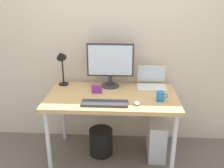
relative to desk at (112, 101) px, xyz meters
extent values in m
plane|color=#665B51|center=(0.00, 0.00, -0.67)|extent=(6.00, 6.00, 0.00)
cube|color=beige|center=(0.00, 0.44, 0.63)|extent=(4.40, 0.04, 2.60)
cube|color=tan|center=(0.00, 0.00, 0.04)|extent=(1.33, 0.76, 0.04)
cylinder|color=silver|center=(-0.61, -0.32, -0.32)|extent=(0.04, 0.04, 0.70)
cylinder|color=silver|center=(0.61, -0.32, -0.32)|extent=(0.04, 0.04, 0.70)
cylinder|color=silver|center=(-0.61, 0.32, -0.32)|extent=(0.04, 0.04, 0.70)
cylinder|color=silver|center=(0.61, 0.32, -0.32)|extent=(0.04, 0.04, 0.70)
cylinder|color=#333338|center=(-0.03, 0.25, 0.07)|extent=(0.20, 0.20, 0.01)
cylinder|color=#333338|center=(-0.03, 0.25, 0.13)|extent=(0.04, 0.04, 0.11)
cube|color=#333338|center=(-0.03, 0.25, 0.37)|extent=(0.51, 0.03, 0.36)
cube|color=white|center=(-0.03, 0.23, 0.37)|extent=(0.47, 0.01, 0.33)
cube|color=silver|center=(0.43, 0.21, 0.07)|extent=(0.32, 0.22, 0.02)
cube|color=silver|center=(0.43, 0.34, 0.19)|extent=(0.32, 0.06, 0.21)
cube|color=white|center=(0.43, 0.33, 0.19)|extent=(0.30, 0.04, 0.18)
cylinder|color=black|center=(-0.57, 0.28, 0.07)|extent=(0.11, 0.11, 0.01)
cylinder|color=black|center=(-0.57, 0.28, 0.23)|extent=(0.02, 0.02, 0.31)
cone|color=black|center=(-0.57, 0.24, 0.42)|extent=(0.11, 0.14, 0.13)
cube|color=#333338|center=(-0.05, -0.24, 0.08)|extent=(0.44, 0.14, 0.02)
ellipsoid|color=silver|center=(0.25, -0.22, 0.08)|extent=(0.06, 0.09, 0.03)
cylinder|color=#1E72BF|center=(0.47, -0.13, 0.11)|extent=(0.08, 0.08, 0.10)
torus|color=#1E72BF|center=(0.52, -0.13, 0.12)|extent=(0.05, 0.01, 0.05)
cube|color=purple|center=(-0.16, 0.04, 0.11)|extent=(0.11, 0.02, 0.09)
cube|color=silver|center=(0.49, 0.03, -0.46)|extent=(0.18, 0.36, 0.42)
cylinder|color=black|center=(-0.13, 0.03, -0.52)|extent=(0.26, 0.26, 0.30)
camera|label=1|loc=(0.13, -2.43, 1.08)|focal=41.09mm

